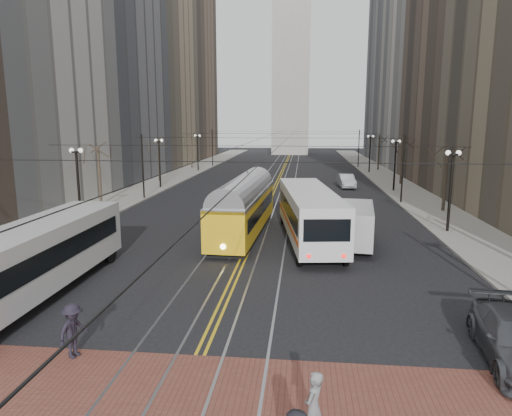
% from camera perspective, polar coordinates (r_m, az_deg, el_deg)
% --- Properties ---
extents(ground, '(260.00, 260.00, 0.00)m').
position_cam_1_polar(ground, '(17.16, -6.27, -16.28)').
color(ground, black).
rests_on(ground, ground).
extents(sidewalk_left, '(5.00, 140.00, 0.15)m').
position_cam_1_polar(sidewalk_left, '(63.16, -11.05, 3.43)').
color(sidewalk_left, gray).
rests_on(sidewalk_left, ground).
extents(sidewalk_right, '(5.00, 140.00, 0.15)m').
position_cam_1_polar(sidewalk_right, '(61.55, 16.79, 2.99)').
color(sidewalk_right, gray).
rests_on(sidewalk_right, ground).
extents(crosswalk_band, '(25.00, 6.00, 0.01)m').
position_cam_1_polar(crosswalk_band, '(13.82, -10.06, -23.63)').
color(crosswalk_band, brown).
rests_on(crosswalk_band, ground).
extents(streetcar_rails, '(4.80, 130.00, 0.02)m').
position_cam_1_polar(streetcar_rails, '(60.54, 2.68, 3.24)').
color(streetcar_rails, gray).
rests_on(streetcar_rails, ground).
extents(centre_lines, '(0.42, 130.00, 0.01)m').
position_cam_1_polar(centre_lines, '(60.54, 2.68, 3.24)').
color(centre_lines, gold).
rests_on(centre_lines, ground).
extents(building_left_mid, '(16.00, 20.00, 34.00)m').
position_cam_1_polar(building_left_mid, '(68.07, -20.25, 17.79)').
color(building_left_mid, slate).
rests_on(building_left_mid, ground).
extents(building_left_midfar, '(20.00, 20.00, 52.00)m').
position_cam_1_polar(building_left_midfar, '(88.53, -15.82, 22.12)').
color(building_left_midfar, gray).
rests_on(building_left_midfar, ground).
extents(building_left_far, '(16.00, 20.00, 40.00)m').
position_cam_1_polar(building_left_far, '(105.70, -10.44, 17.09)').
color(building_left_far, brown).
rests_on(building_left_far, ground).
extents(building_right_mid, '(16.00, 20.00, 34.00)m').
position_cam_1_polar(building_right_mid, '(65.50, 26.95, 17.62)').
color(building_right_mid, brown).
rests_on(building_right_mid, ground).
extents(building_right_midfar, '(20.00, 20.00, 52.00)m').
position_cam_1_polar(building_right_midfar, '(86.42, 23.80, 21.94)').
color(building_right_midfar, '#B3B0A8').
rests_on(building_right_midfar, ground).
extents(building_right_far, '(16.00, 20.00, 40.00)m').
position_cam_1_polar(building_right_far, '(104.07, 18.99, 16.81)').
color(building_right_far, slate).
rests_on(building_right_far, ground).
extents(clock_tower, '(12.00, 12.00, 66.00)m').
position_cam_1_polar(clock_tower, '(120.35, 4.54, 24.12)').
color(clock_tower, '#B2AFA5').
rests_on(clock_tower, ground).
extents(lamp_posts, '(27.60, 57.20, 5.60)m').
position_cam_1_polar(lamp_posts, '(44.10, 1.51, 4.16)').
color(lamp_posts, black).
rests_on(lamp_posts, ground).
extents(street_trees, '(31.68, 53.28, 5.60)m').
position_cam_1_polar(street_trees, '(50.55, 2.08, 4.98)').
color(street_trees, '#382D23').
rests_on(street_trees, ground).
extents(trolley_wires, '(25.96, 120.00, 6.60)m').
position_cam_1_polar(trolley_wires, '(50.05, 2.06, 6.04)').
color(trolley_wires, black).
rests_on(trolley_wires, ground).
extents(transit_bus, '(2.76, 13.12, 3.28)m').
position_cam_1_polar(transit_bus, '(22.67, -26.11, -6.13)').
color(transit_bus, beige).
rests_on(transit_bus, ground).
extents(streetcar, '(3.16, 13.65, 3.19)m').
position_cam_1_polar(streetcar, '(32.06, -1.50, -0.46)').
color(streetcar, yellow).
rests_on(streetcar, ground).
extents(rear_bus, '(4.50, 13.40, 3.43)m').
position_cam_1_polar(rear_bus, '(30.23, 6.65, -0.98)').
color(rear_bus, silver).
rests_on(rear_bus, ground).
extents(cargo_van, '(2.98, 6.16, 2.62)m').
position_cam_1_polar(cargo_van, '(29.32, 12.13, -2.31)').
color(cargo_van, '#BABABA').
rests_on(cargo_van, ground).
extents(sedan_grey, '(2.46, 5.18, 1.71)m').
position_cam_1_polar(sedan_grey, '(40.12, 8.61, 0.59)').
color(sedan_grey, '#3E4146').
rests_on(sedan_grey, ground).
extents(sedan_silver, '(2.03, 4.99, 1.61)m').
position_cam_1_polar(sedan_silver, '(56.47, 11.23, 3.33)').
color(sedan_silver, '#B6BBBF').
rests_on(sedan_silver, ground).
extents(pedestrian_b, '(0.68, 0.80, 1.85)m').
position_cam_1_polar(pedestrian_b, '(12.17, 7.21, -23.49)').
color(pedestrian_b, gray).
rests_on(pedestrian_b, crosswalk_band).
extents(pedestrian_d, '(1.01, 1.35, 1.86)m').
position_cam_1_polar(pedestrian_d, '(16.83, -21.88, -14.03)').
color(pedestrian_d, black).
rests_on(pedestrian_d, crosswalk_band).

